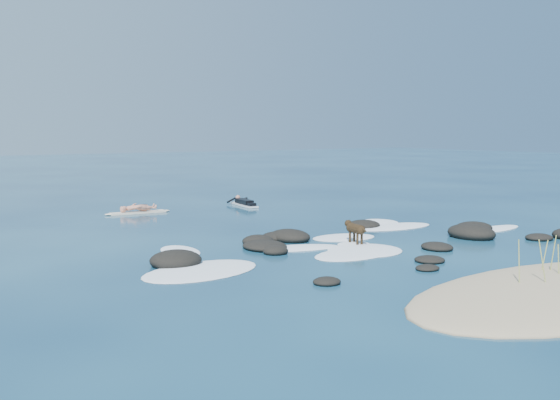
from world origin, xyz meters
TOP-DOWN VIEW (x-y plane):
  - ground at (0.00, 0.00)m, footprint 160.00×160.00m
  - reef_rocks at (1.10, -1.26)m, footprint 14.04×7.19m
  - breaking_foam at (-0.57, -0.83)m, footprint 15.19×6.20m
  - standing_surfer_rig at (-3.06, 9.73)m, footprint 2.88×0.65m
  - paddling_surfer_rig at (2.16, 9.58)m, footprint 1.11×2.51m
  - dog at (-0.10, -1.14)m, footprint 0.40×1.21m

SIDE VIEW (x-z plane):
  - ground at x=0.00m, z-range 0.00..0.00m
  - breaking_foam at x=-0.57m, z-range -0.05..0.07m
  - reef_rocks at x=1.10m, z-range -0.18..0.41m
  - paddling_surfer_rig at x=2.16m, z-range -0.07..0.36m
  - dog at x=-0.10m, z-range 0.13..0.89m
  - standing_surfer_rig at x=-3.06m, z-range -0.17..1.46m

